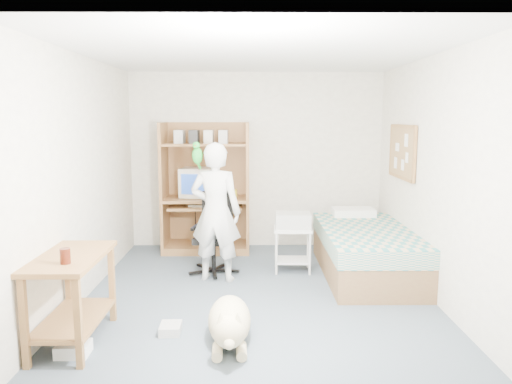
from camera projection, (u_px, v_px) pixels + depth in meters
floor at (258, 292)px, 5.39m from camera, size 4.00×4.00×0.00m
wall_back at (256, 161)px, 7.18m from camera, size 3.60×0.02×2.50m
wall_right at (430, 177)px, 5.22m from camera, size 0.02×4.00×2.50m
wall_left at (85, 177)px, 5.19m from camera, size 0.02×4.00×2.50m
ceiling at (258, 54)px, 5.02m from camera, size 3.60×4.00×0.02m
computer_hutch at (206, 193)px, 6.98m from camera, size 1.20×0.63×1.80m
bed at (366, 251)px, 5.96m from camera, size 1.02×2.02×0.66m
side_desk at (72, 285)px, 4.12m from camera, size 0.50×1.00×0.75m
corkboard at (402, 152)px, 6.08m from camera, size 0.04×0.94×0.66m
office_chair at (215, 244)px, 6.04m from camera, size 0.54×0.54×0.96m
person at (216, 212)px, 5.68m from camera, size 0.64×0.48×1.59m
parrot at (197, 154)px, 5.59m from camera, size 0.12×0.21×0.32m
dog at (229, 321)px, 4.15m from camera, size 0.39×1.12×0.42m
printer_cart at (293, 242)px, 6.07m from camera, size 0.47×0.38×0.54m
printer at (293, 220)px, 6.03m from camera, size 0.43×0.33×0.18m
crt_monitor at (197, 182)px, 6.96m from camera, size 0.48×0.50×0.40m
keyboard at (206, 205)px, 6.84m from camera, size 0.46×0.20×0.03m
pencil_cup at (234, 194)px, 6.90m from camera, size 0.08×0.08×0.12m
drink_glass at (65, 256)px, 3.84m from camera, size 0.08×0.08×0.12m
floor_box_a at (73, 349)px, 3.95m from camera, size 0.25×0.20×0.10m
floor_box_b at (171, 329)px, 4.35m from camera, size 0.19×0.22×0.08m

